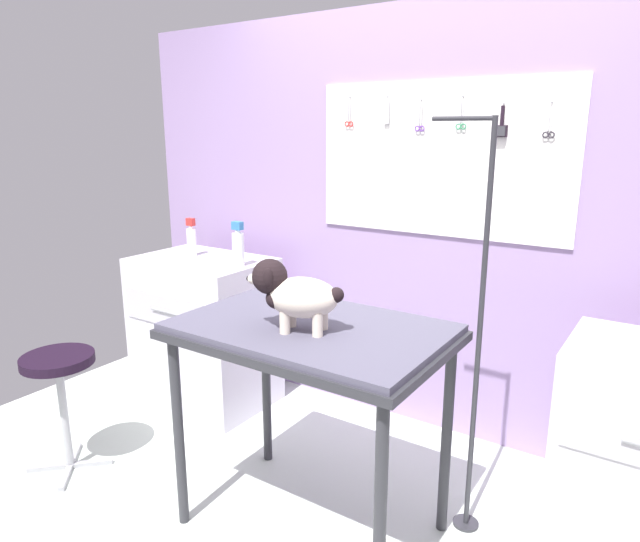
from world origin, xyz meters
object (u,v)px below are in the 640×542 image
(grooming_table, at_px, (311,345))
(dog, at_px, (293,293))
(stool, at_px, (60,377))
(counter_left, at_px, (205,330))
(conditioner_bottle, at_px, (238,247))
(grooming_arm, at_px, (476,351))

(grooming_table, height_order, dog, dog)
(stool, bearing_deg, counter_left, 88.24)
(dog, xyz_separation_m, conditioner_bottle, (-0.89, 0.69, -0.04))
(grooming_arm, distance_m, conditioner_bottle, 1.49)
(counter_left, bearing_deg, grooming_arm, -7.79)
(grooming_arm, relative_size, dog, 4.62)
(dog, height_order, counter_left, dog)
(grooming_arm, bearing_deg, conditioner_bottle, 171.28)
(dog, xyz_separation_m, counter_left, (-1.21, 0.71, -0.61))
(dog, distance_m, counter_left, 1.53)
(dog, bearing_deg, conditioner_bottle, 142.39)
(counter_left, height_order, stool, counter_left)
(grooming_arm, relative_size, conditioner_bottle, 6.72)
(grooming_table, xyz_separation_m, counter_left, (-1.22, 0.61, -0.37))
(grooming_arm, distance_m, dog, 0.77)
(counter_left, height_order, conditioner_bottle, conditioner_bottle)
(counter_left, xyz_separation_m, stool, (-0.03, -0.95, 0.04))
(grooming_table, bearing_deg, counter_left, 153.40)
(conditioner_bottle, bearing_deg, grooming_table, -33.22)
(stool, distance_m, conditioner_bottle, 1.12)
(grooming_arm, height_order, counter_left, grooming_arm)
(dog, bearing_deg, grooming_arm, 39.53)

